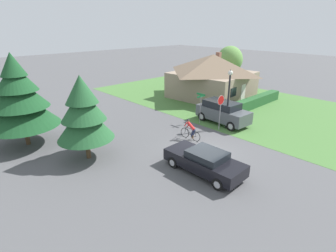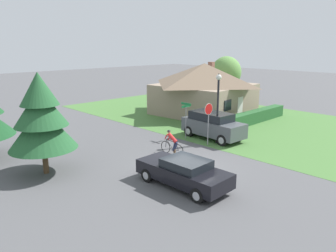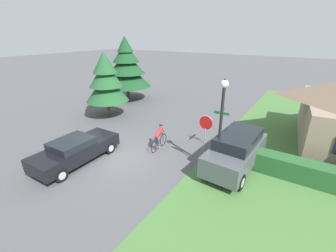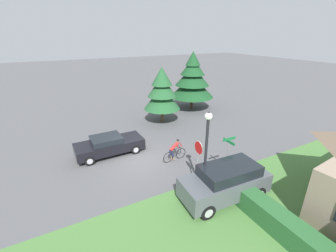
% 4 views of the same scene
% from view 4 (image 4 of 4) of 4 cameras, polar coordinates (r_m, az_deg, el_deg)
% --- Properties ---
extents(ground_plane, '(140.00, 140.00, 0.00)m').
position_cam_4_polar(ground_plane, '(15.68, -7.76, -8.35)').
color(ground_plane, '#515154').
extents(sedan_left_lane, '(2.00, 4.71, 1.38)m').
position_cam_4_polar(sedan_left_lane, '(16.38, -14.72, -4.68)').
color(sedan_left_lane, black).
rests_on(sedan_left_lane, ground).
extents(cyclist, '(0.44, 1.78, 1.51)m').
position_cam_4_polar(cyclist, '(15.09, 1.67, -6.29)').
color(cyclist, black).
rests_on(cyclist, ground).
extents(parked_suv_right, '(2.15, 4.69, 1.89)m').
position_cam_4_polar(parked_suv_right, '(12.11, 14.37, -13.61)').
color(parked_suv_right, '#4C5156').
rests_on(parked_suv_right, ground).
extents(stop_sign, '(0.75, 0.07, 2.82)m').
position_cam_4_polar(stop_sign, '(12.07, 7.65, -7.34)').
color(stop_sign, gray).
rests_on(stop_sign, ground).
extents(street_lamp, '(0.37, 0.37, 4.73)m').
position_cam_4_polar(street_lamp, '(10.95, 9.76, -4.35)').
color(street_lamp, black).
rests_on(street_lamp, ground).
extents(street_name_sign, '(0.90, 0.90, 2.60)m').
position_cam_4_polar(street_name_sign, '(13.31, 14.99, -5.97)').
color(street_name_sign, gray).
rests_on(street_name_sign, ground).
extents(conifer_tall_near, '(3.41, 3.41, 5.25)m').
position_cam_4_polar(conifer_tall_near, '(21.03, -1.55, 8.81)').
color(conifer_tall_near, '#4C3823').
rests_on(conifer_tall_near, ground).
extents(conifer_tall_far, '(4.74, 4.74, 6.31)m').
position_cam_4_polar(conifer_tall_far, '(25.14, 6.19, 11.63)').
color(conifer_tall_far, '#4C3823').
rests_on(conifer_tall_far, ground).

